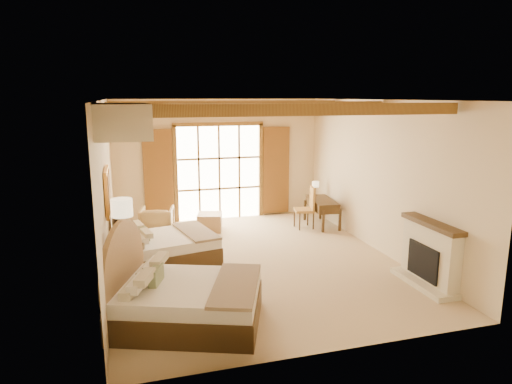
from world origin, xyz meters
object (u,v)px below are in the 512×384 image
object	(u,v)px
bed_far	(160,246)
nightstand	(126,265)
bed_near	(178,299)
armchair	(157,221)
desk	(322,211)

from	to	relation	value
bed_far	nightstand	bearing A→B (deg)	-140.34
bed_near	bed_far	xyz separation A→B (m)	(-0.06, 2.62, -0.04)
bed_near	nightstand	size ratio (longest dim) A/B	3.79
bed_far	armchair	size ratio (longest dim) A/B	2.75
bed_far	desk	bearing A→B (deg)	9.15
bed_near	armchair	distance (m)	4.51
bed_far	desk	world-z (taller)	bed_far
bed_far	armchair	xyz separation A→B (m)	(0.08, 1.90, -0.02)
bed_far	armchair	world-z (taller)	bed_far
bed_near	bed_far	distance (m)	2.62
armchair	nightstand	bearing A→B (deg)	86.50
nightstand	desk	distance (m)	5.47
nightstand	armchair	world-z (taller)	armchair
bed_near	desk	bearing A→B (deg)	66.22
bed_far	nightstand	size ratio (longest dim) A/B	3.16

